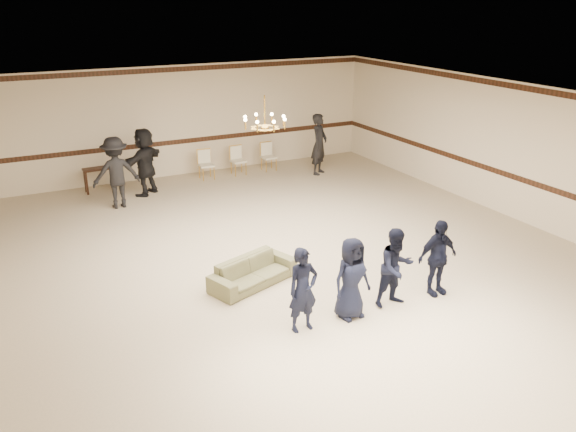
% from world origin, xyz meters
% --- Properties ---
extents(room, '(12.01, 14.01, 3.21)m').
position_xyz_m(room, '(0.00, 0.00, 1.60)').
color(room, tan).
rests_on(room, ground).
extents(chair_rail, '(12.00, 0.02, 0.14)m').
position_xyz_m(chair_rail, '(0.00, 6.99, 1.00)').
color(chair_rail, '#391C11').
rests_on(chair_rail, wall_back).
extents(crown_molding, '(12.00, 0.02, 0.14)m').
position_xyz_m(crown_molding, '(0.00, 6.99, 3.08)').
color(crown_molding, '#391C11').
rests_on(crown_molding, wall_back).
extents(chandelier, '(0.94, 0.94, 0.89)m').
position_xyz_m(chandelier, '(0.00, 1.00, 2.88)').
color(chandelier, gold).
rests_on(chandelier, ceiling).
extents(boy_a, '(0.53, 0.36, 1.40)m').
position_xyz_m(boy_a, '(-0.93, -2.37, 0.70)').
color(boy_a, black).
rests_on(boy_a, floor).
extents(boy_b, '(0.73, 0.52, 1.40)m').
position_xyz_m(boy_b, '(-0.03, -2.37, 0.70)').
color(boy_b, black).
rests_on(boy_b, floor).
extents(boy_c, '(0.69, 0.54, 1.40)m').
position_xyz_m(boy_c, '(0.87, -2.37, 0.70)').
color(boy_c, black).
rests_on(boy_c, floor).
extents(boy_d, '(0.82, 0.35, 1.40)m').
position_xyz_m(boy_d, '(1.77, -2.37, 0.70)').
color(boy_d, black).
rests_on(boy_d, floor).
extents(settee, '(1.84, 1.20, 0.50)m').
position_xyz_m(settee, '(-1.00, -0.56, 0.25)').
color(settee, '#6C6C48').
rests_on(settee, floor).
extents(adult_left, '(1.17, 0.67, 1.80)m').
position_xyz_m(adult_left, '(-2.31, 4.90, 0.90)').
color(adult_left, black).
rests_on(adult_left, floor).
extents(adult_mid, '(1.63, 1.48, 1.80)m').
position_xyz_m(adult_mid, '(-1.41, 5.60, 0.90)').
color(adult_mid, black).
rests_on(adult_mid, floor).
extents(adult_right, '(0.78, 0.75, 1.80)m').
position_xyz_m(adult_right, '(3.69, 5.20, 0.90)').
color(adult_right, black).
rests_on(adult_right, floor).
extents(banquet_chair_left, '(0.44, 0.44, 0.84)m').
position_xyz_m(banquet_chair_left, '(0.50, 6.19, 0.42)').
color(banquet_chair_left, '#F0E9CA').
rests_on(banquet_chair_left, floor).
extents(banquet_chair_mid, '(0.44, 0.44, 0.84)m').
position_xyz_m(banquet_chair_mid, '(1.50, 6.19, 0.42)').
color(banquet_chair_mid, '#F0E9CA').
rests_on(banquet_chair_mid, floor).
extents(banquet_chair_right, '(0.43, 0.43, 0.84)m').
position_xyz_m(banquet_chair_right, '(2.50, 6.19, 0.42)').
color(banquet_chair_right, '#F0E9CA').
rests_on(banquet_chair_right, floor).
extents(console_table, '(0.81, 0.37, 0.67)m').
position_xyz_m(console_table, '(-2.50, 6.39, 0.34)').
color(console_table, '#351B11').
rests_on(console_table, floor).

